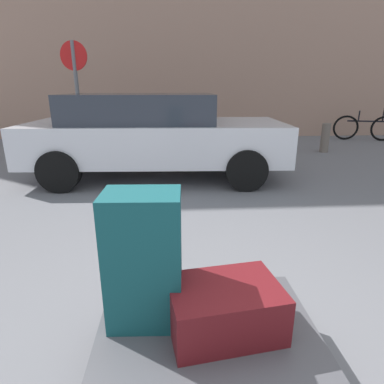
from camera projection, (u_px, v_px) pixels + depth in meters
ground_plane at (206, 377)px, 1.79m from camera, size 60.00×60.00×0.00m
luggage_cart at (207, 338)px, 1.71m from camera, size 1.13×0.87×0.34m
suitcase_maroon_front_left at (224, 308)px, 1.63m from camera, size 0.61×0.47×0.25m
suitcase_teal_front_right at (144, 260)px, 1.64m from camera, size 0.39×0.29×0.72m
parked_car at (153, 134)px, 5.56m from camera, size 4.37×2.06×1.42m
bicycle_leaning at (365, 128)px, 9.56m from camera, size 1.71×0.54×0.96m
bollard_kerb_near at (271, 138)px, 7.73m from camera, size 0.20×0.20×0.70m
bollard_kerb_mid at (325, 138)px, 7.81m from camera, size 0.20×0.20×0.70m
no_parking_sign at (78, 93)px, 5.86m from camera, size 0.49×0.12×2.30m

